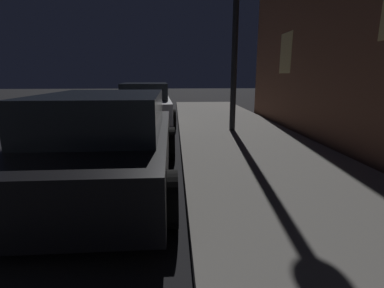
% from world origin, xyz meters
% --- Properties ---
extents(car_black, '(2.08, 4.42, 1.43)m').
position_xyz_m(car_black, '(2.85, 5.13, 0.72)').
color(car_black, black).
rests_on(car_black, ground).
extents(car_white, '(2.14, 4.57, 1.43)m').
position_xyz_m(car_white, '(2.85, 11.08, 0.70)').
color(car_white, silver).
rests_on(car_white, ground).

